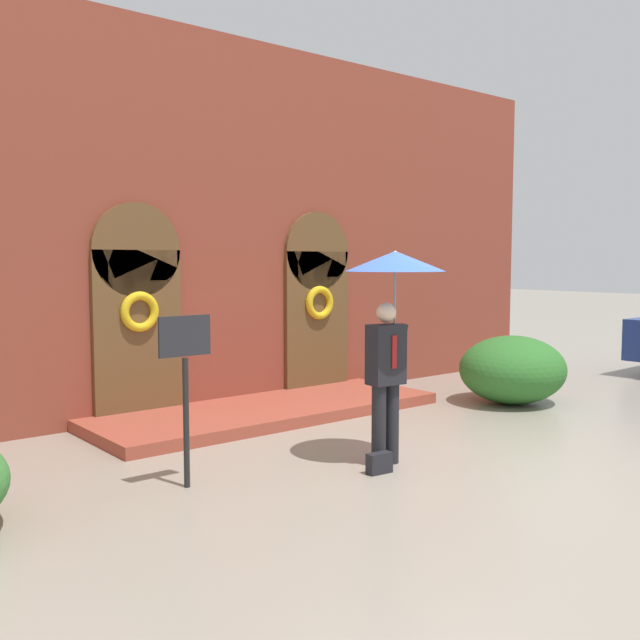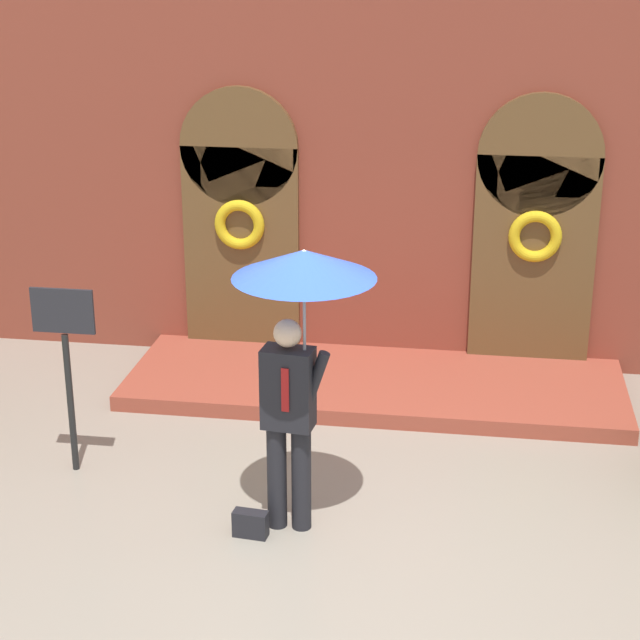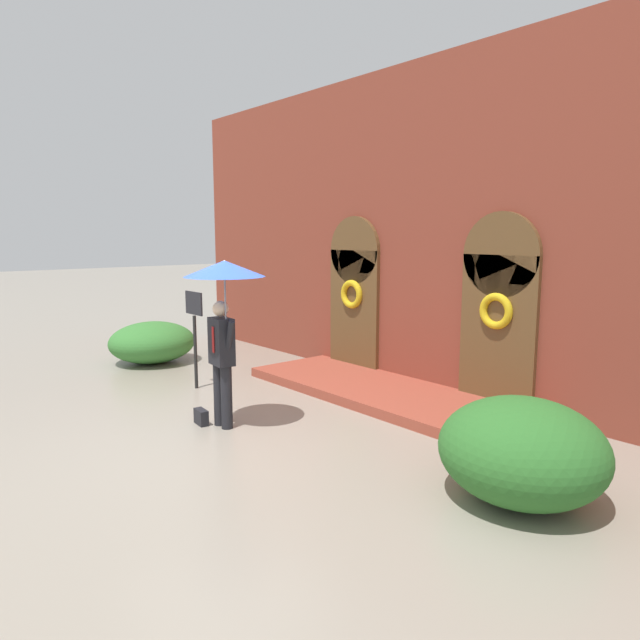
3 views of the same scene
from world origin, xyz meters
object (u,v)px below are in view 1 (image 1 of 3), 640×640
object	(u,v)px
sign_post	(185,372)
shrub_right	(512,369)
person_with_umbrella	(393,292)
handbag	(379,463)

from	to	relation	value
sign_post	shrub_right	bearing A→B (deg)	4.47
person_with_umbrella	handbag	world-z (taller)	person_with_umbrella
shrub_right	sign_post	bearing A→B (deg)	-175.53
shrub_right	handbag	bearing A→B (deg)	-162.21
person_with_umbrella	sign_post	bearing A→B (deg)	162.63
person_with_umbrella	sign_post	world-z (taller)	person_with_umbrella
handbag	shrub_right	bearing A→B (deg)	23.69
person_with_umbrella	handbag	xyz separation A→B (m)	(-0.38, -0.20, -1.80)
shrub_right	person_with_umbrella	bearing A→B (deg)	-163.27
person_with_umbrella	handbag	size ratio (longest dim) A/B	8.44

